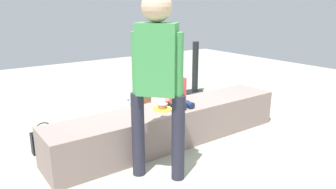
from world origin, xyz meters
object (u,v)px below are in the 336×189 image
Objects in this scene: water_bottle_near_gift at (92,132)px; cake_box_white at (161,112)px; handbag_black_leather at (45,141)px; water_bottle_far_side at (129,106)px; gift_bag at (208,102)px; handbag_brown_canvas at (141,100)px; party_cup_red at (73,134)px; child_seated at (177,88)px; cake_plate at (162,108)px; adult_standing at (157,71)px.

water_bottle_near_gift reaches higher than cake_box_white.
water_bottle_near_gift is 0.66× the size of handbag_black_leather.
water_bottle_near_gift is 1.16× the size of water_bottle_far_side.
gift_bag is 1.06m from handbag_brown_canvas.
gift_bag is 2.01m from party_cup_red.
water_bottle_far_side is 0.62× the size of cake_box_white.
handbag_black_leather reaches higher than water_bottle_near_gift.
handbag_black_leather is 1.85m from handbag_brown_canvas.
child_seated is 0.30m from cake_plate.
cake_box_white is (1.35, 0.05, -0.00)m from party_cup_red.
cake_plate is 0.99× the size of water_bottle_near_gift.
water_bottle_far_side is (0.05, 1.27, -0.56)m from child_seated.
water_bottle_near_gift is at bearing -44.50° from party_cup_red.
child_seated is 4.16× the size of party_cup_red.
adult_standing is at bearing -111.12° from water_bottle_far_side.
handbag_black_leather is (-1.15, 0.63, -0.33)m from cake_plate.
cake_box_white is at bearing 156.29° from gift_bag.
cake_box_white is 0.94× the size of handbag_brown_canvas.
child_seated is 1.39m from party_cup_red.
water_bottle_far_side is at bearing 25.15° from handbag_black_leather.
gift_bag is 1.09× the size of handbag_brown_canvas.
water_bottle_far_side is at bearing 142.13° from gift_bag.
child_seated reaches higher than water_bottle_far_side.
handbag_black_leather is at bearing 156.42° from child_seated.
handbag_black_leather is at bearing 121.31° from adult_standing.
water_bottle_far_side is at bearing 77.93° from cake_plate.
adult_standing is at bearing -146.13° from gift_bag.
cake_plate is (0.44, 0.55, -0.56)m from adult_standing.
child_seated is 1.44× the size of handbag_brown_canvas.
handbag_black_leather reaches higher than handbag_brown_canvas.
handbag_brown_canvas is at bearing 33.00° from water_bottle_near_gift.
cake_plate is (-0.23, -0.03, -0.19)m from child_seated.
child_seated is at bearing 41.04° from adult_standing.
gift_bag is at bearing -49.60° from handbag_brown_canvas.
handbag_black_leather is (-1.73, -0.22, 0.07)m from cake_box_white.
gift_bag is at bearing -1.53° from handbag_black_leather.
cake_plate is 1.93× the size of party_cup_red.
handbag_black_leather is at bearing 179.88° from water_bottle_near_gift.
cake_plate is at bearing -173.12° from child_seated.
cake_plate is 0.94m from water_bottle_near_gift.
party_cup_red is 0.34× the size of handbag_black_leather.
water_bottle_far_side is 1.68× the size of party_cup_red.
cake_plate is at bearing -102.07° from water_bottle_far_side.
party_cup_red is at bearing -177.68° from cake_box_white.
water_bottle_near_gift reaches higher than water_bottle_far_side.
gift_bag reaches higher than water_bottle_far_side.
handbag_black_leather is (-0.55, 0.00, 0.02)m from water_bottle_near_gift.
child_seated reaches higher than gift_bag.
handbag_brown_canvas is at bearing 130.40° from gift_bag.
adult_standing reaches higher than handbag_black_leather.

